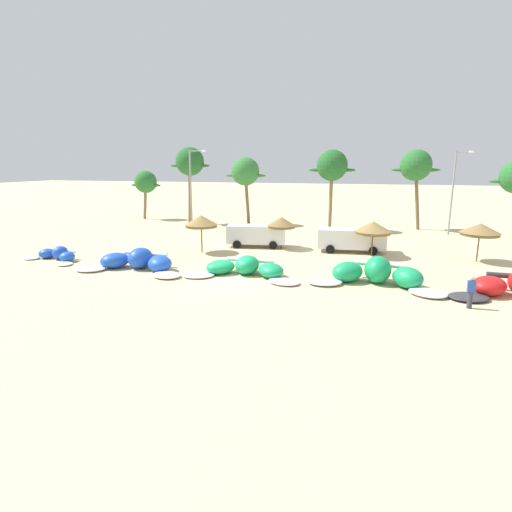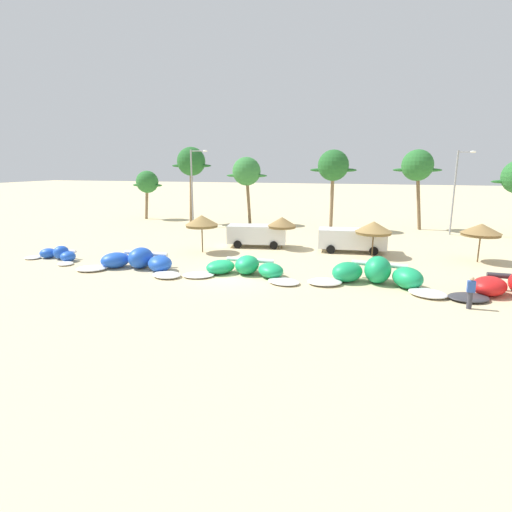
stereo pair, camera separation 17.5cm
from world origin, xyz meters
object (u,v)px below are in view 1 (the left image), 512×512
object	(u,v)px
kite_left_of_center	(245,268)
palm_left_of_gap	(245,172)
person_near_kites	(471,292)
palm_center_right	(416,166)
kite_center	(377,274)
palm_left	(190,162)
lamppost_west	(192,184)
beach_umbrella_near_van	(201,221)
palm_leftmost	(146,182)
beach_umbrella_outermost	(480,229)
kite_far_left	(57,255)
kite_left	(137,262)
parked_van	(350,238)
palm_center_left	(332,166)
lamppost_west_center	(454,188)
beach_umbrella_near_palms	(373,228)
parked_car_second	(255,234)
beach_umbrella_middle	(281,222)

from	to	relation	value
kite_left_of_center	palm_left_of_gap	size ratio (longest dim) A/B	1.01
person_near_kites	palm_center_right	world-z (taller)	palm_center_right
kite_center	palm_center_right	world-z (taller)	palm_center_right
palm_left	lamppost_west	xyz separation A→B (m)	(1.23, -2.27, -2.33)
beach_umbrella_near_van	person_near_kites	world-z (taller)	beach_umbrella_near_van
palm_leftmost	palm_left	distance (m)	7.87
beach_umbrella_outermost	palm_center_right	bearing A→B (deg)	102.28
kite_far_left	kite_left	distance (m)	7.28
parked_van	palm_center_left	distance (m)	12.65
palm_center_left	lamppost_west	world-z (taller)	lamppost_west
kite_left	palm_center_right	xyz separation A→B (m)	(19.20, 23.60, 6.18)
palm_left_of_gap	palm_center_right	world-z (taller)	palm_center_right
beach_umbrella_near_van	lamppost_west_center	size ratio (longest dim) A/B	0.36
kite_far_left	beach_umbrella_near_palms	bearing A→B (deg)	18.73
parked_car_second	palm_left	distance (m)	17.14
person_near_kites	palm_center_right	distance (m)	26.56
kite_left_of_center	palm_center_right	xyz separation A→B (m)	(11.79, 23.04, 6.26)
kite_center	beach_umbrella_middle	bearing A→B (deg)	131.16
kite_left_of_center	palm_left_of_gap	bearing A→B (deg)	107.10
beach_umbrella_middle	palm_center_right	world-z (taller)	palm_center_right
kite_left_of_center	beach_umbrella_near_palms	world-z (taller)	beach_umbrella_near_palms
beach_umbrella_near_van	parked_car_second	xyz separation A→B (m)	(3.46, 3.41, -1.42)
kite_left	beach_umbrella_near_van	world-z (taller)	beach_umbrella_near_van
palm_left	kite_far_left	bearing A→B (deg)	-94.34
beach_umbrella_outermost	palm_left_of_gap	bearing A→B (deg)	147.69
parked_van	beach_umbrella_near_palms	bearing A→B (deg)	-36.38
parked_van	lamppost_west_center	bearing A→B (deg)	50.21
beach_umbrella_outermost	palm_center_left	size ratio (longest dim) A/B	0.33
parked_van	palm_left	world-z (taller)	palm_left
beach_umbrella_near_van	beach_umbrella_outermost	world-z (taller)	beach_umbrella_near_van
beach_umbrella_middle	lamppost_west_center	world-z (taller)	lamppost_west_center
person_near_kites	beach_umbrella_near_van	bearing A→B (deg)	154.27
kite_far_left	lamppost_west	world-z (taller)	lamppost_west
kite_center	palm_center_right	xyz separation A→B (m)	(3.79, 22.87, 6.10)
palm_leftmost	beach_umbrella_outermost	bearing A→B (deg)	-22.55
palm_center_left	palm_center_right	world-z (taller)	palm_center_right
parked_car_second	lamppost_west	xyz separation A→B (m)	(-9.90, 9.28, 3.71)
person_near_kites	lamppost_west	bearing A→B (deg)	138.72
palm_left	person_near_kites	bearing A→B (deg)	-42.76
parked_car_second	palm_leftmost	xyz separation A→B (m)	(-18.31, 13.64, 3.57)
beach_umbrella_middle	kite_left	bearing A→B (deg)	-129.54
beach_umbrella_near_van	parked_car_second	world-z (taller)	beach_umbrella_near_van
kite_center	person_near_kites	size ratio (longest dim) A/B	4.91
beach_umbrella_near_palms	palm_center_left	world-z (taller)	palm_center_left
beach_umbrella_outermost	palm_left_of_gap	xyz separation A→B (m)	(-21.78, 13.77, 3.68)
beach_umbrella_middle	parked_car_second	distance (m)	2.60
person_near_kites	lamppost_west_center	bearing A→B (deg)	82.88
beach_umbrella_middle	person_near_kites	bearing A→B (deg)	-44.42
parked_van	palm_left_of_gap	distance (m)	18.64
parked_van	lamppost_west_center	distance (m)	14.91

